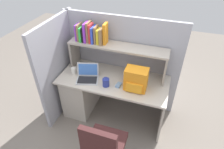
# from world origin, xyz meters

# --- Properties ---
(ground_plane) EXTENTS (8.00, 8.00, 0.00)m
(ground_plane) POSITION_xyz_m (0.00, 0.00, 0.00)
(ground_plane) COLOR slate
(desk) EXTENTS (1.60, 0.70, 0.73)m
(desk) POSITION_xyz_m (-0.39, 0.00, 0.40)
(desk) COLOR beige
(desk) RESTS_ON ground_plane
(cubicle_partition_rear) EXTENTS (1.84, 0.05, 1.55)m
(cubicle_partition_rear) POSITION_xyz_m (0.00, 0.38, 0.78)
(cubicle_partition_rear) COLOR #9E9EA8
(cubicle_partition_rear) RESTS_ON ground_plane
(cubicle_partition_left) EXTENTS (0.05, 1.06, 1.55)m
(cubicle_partition_left) POSITION_xyz_m (-0.85, -0.05, 0.78)
(cubicle_partition_left) COLOR #9E9EA8
(cubicle_partition_left) RESTS_ON ground_plane
(overhead_hutch) EXTENTS (1.44, 0.28, 0.45)m
(overhead_hutch) POSITION_xyz_m (0.00, 0.20, 1.08)
(overhead_hutch) COLOR gray
(overhead_hutch) RESTS_ON desk
(reference_books_on_shelf) EXTENTS (0.46, 0.18, 0.30)m
(reference_books_on_shelf) POSITION_xyz_m (-0.39, 0.20, 1.31)
(reference_books_on_shelf) COLOR purple
(reference_books_on_shelf) RESTS_ON overhead_hutch
(laptop) EXTENTS (0.37, 0.33, 0.22)m
(laptop) POSITION_xyz_m (-0.35, -0.11, 0.78)
(laptop) COLOR #B7BABF
(laptop) RESTS_ON desk
(backpack) EXTENTS (0.30, 0.22, 0.31)m
(backpack) POSITION_xyz_m (0.35, -0.10, 0.88)
(backpack) COLOR orange
(backpack) RESTS_ON desk
(computer_mouse) EXTENTS (0.07, 0.11, 0.03)m
(computer_mouse) POSITION_xyz_m (0.12, -0.12, 0.75)
(computer_mouse) COLOR #7299C6
(computer_mouse) RESTS_ON desk
(paper_cup) EXTENTS (0.08, 0.08, 0.10)m
(paper_cup) POSITION_xyz_m (-0.61, -0.05, 0.78)
(paper_cup) COLOR white
(paper_cup) RESTS_ON desk
(snack_canister) EXTENTS (0.10, 0.10, 0.12)m
(snack_canister) POSITION_xyz_m (-0.05, -0.17, 0.79)
(snack_canister) COLOR navy
(snack_canister) RESTS_ON desk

